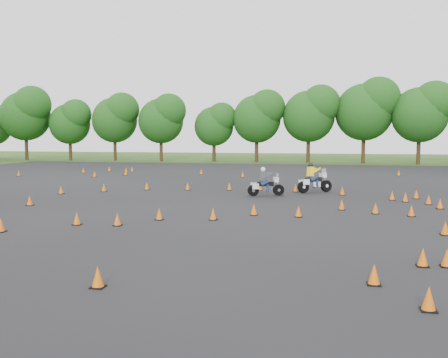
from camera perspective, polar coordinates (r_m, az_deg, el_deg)
ground at (r=20.22m, az=-2.27°, el=-4.38°), size 140.00×140.00×0.00m
asphalt_pad at (r=26.03m, az=0.88°, el=-2.24°), size 62.00×62.00×0.00m
treeline at (r=54.52m, az=9.14°, el=6.38°), size 87.05×32.00×10.75m
traffic_cones at (r=25.59m, az=0.68°, el=-1.86°), size 36.22×32.70×0.45m
rider_grey at (r=27.18m, az=4.82°, el=-0.28°), size 2.12×1.34×1.57m
rider_yellow at (r=29.10m, az=10.40°, el=0.16°), size 2.22×1.83×1.72m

